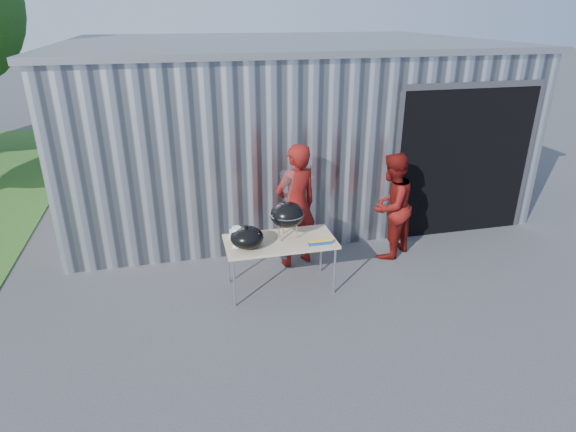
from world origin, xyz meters
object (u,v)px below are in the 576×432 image
object	(u,v)px
person_bystander	(391,206)
kettle_grill	(287,210)
folding_table	(280,243)
person_cook	(296,206)

from	to	relation	value
person_bystander	kettle_grill	bearing A→B (deg)	-18.79
folding_table	person_cook	bearing A→B (deg)	59.45
folding_table	person_bystander	xyz separation A→B (m)	(1.89, 0.59, 0.13)
person_cook	person_bystander	world-z (taller)	person_cook
person_cook	folding_table	bearing A→B (deg)	40.60
kettle_grill	person_bystander	bearing A→B (deg)	16.48
folding_table	kettle_grill	size ratio (longest dim) A/B	1.59
kettle_grill	person_bystander	xyz separation A→B (m)	(1.78, 0.53, -0.32)
folding_table	kettle_grill	world-z (taller)	kettle_grill
kettle_grill	person_cook	size ratio (longest dim) A/B	0.50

